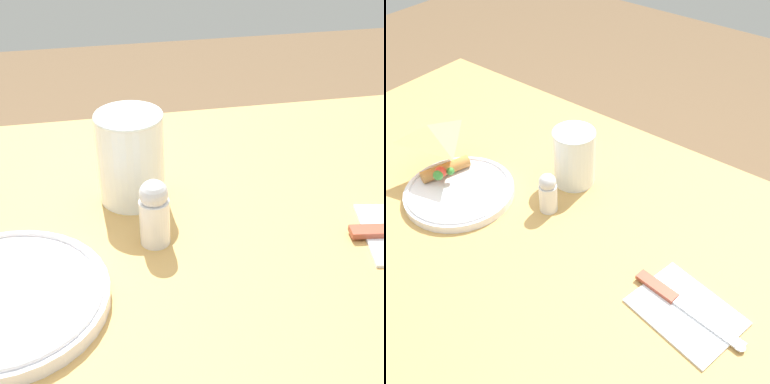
# 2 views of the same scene
# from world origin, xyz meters

# --- Properties ---
(dining_table) EXTENTS (1.19, 0.77, 0.78)m
(dining_table) POSITION_xyz_m (0.00, 0.00, 0.66)
(dining_table) COLOR tan
(dining_table) RESTS_ON ground_plane
(plate_pizza) EXTENTS (0.21, 0.21, 0.05)m
(plate_pizza) POSITION_xyz_m (-0.13, -0.03, 0.79)
(plate_pizza) COLOR white
(plate_pizza) RESTS_ON dining_table
(milk_glass) EXTENTS (0.08, 0.08, 0.12)m
(milk_glass) POSITION_xyz_m (0.02, 0.15, 0.83)
(milk_glass) COLOR white
(milk_glass) RESTS_ON dining_table
(salt_shaker) EXTENTS (0.03, 0.03, 0.08)m
(salt_shaker) POSITION_xyz_m (0.03, 0.05, 0.82)
(salt_shaker) COLOR silver
(salt_shaker) RESTS_ON dining_table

